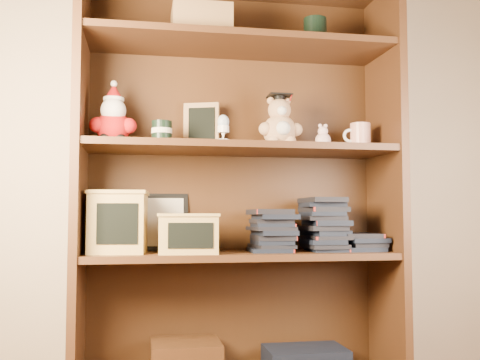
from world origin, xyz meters
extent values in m
cube|color=tan|center=(0.00, 1.50, 1.25)|extent=(3.00, 0.04, 2.50)
cube|color=#472814|center=(-0.41, 1.30, 0.80)|extent=(0.03, 0.35, 1.60)
cube|color=#472814|center=(0.76, 1.30, 0.80)|extent=(0.03, 0.35, 1.60)
cube|color=#422511|center=(0.17, 1.47, 0.80)|extent=(1.20, 0.02, 1.60)
cube|color=#472814|center=(0.17, 1.30, 1.34)|extent=(1.14, 0.33, 0.02)
cube|color=#9E7547|center=(0.02, 1.30, 1.41)|extent=(0.22, 0.18, 0.12)
cylinder|color=black|center=(0.47, 1.30, 1.41)|extent=(0.09, 0.09, 0.11)
cube|color=#472814|center=(0.17, 1.30, 0.54)|extent=(1.14, 0.33, 0.02)
cube|color=#472814|center=(0.17, 1.30, 0.94)|extent=(1.14, 0.33, 0.02)
sphere|color=#A50F0F|center=(-0.30, 1.30, 1.01)|extent=(0.12, 0.12, 0.12)
sphere|color=#A50F0F|center=(-0.35, 1.28, 1.01)|extent=(0.06, 0.06, 0.06)
sphere|color=#A50F0F|center=(-0.24, 1.28, 1.01)|extent=(0.06, 0.06, 0.06)
sphere|color=black|center=(-0.32, 1.27, 0.96)|extent=(0.04, 0.04, 0.04)
sphere|color=black|center=(-0.27, 1.27, 0.96)|extent=(0.04, 0.04, 0.04)
sphere|color=white|center=(-0.30, 1.29, 1.07)|extent=(0.09, 0.09, 0.09)
sphere|color=#D8B293|center=(-0.30, 1.30, 1.09)|extent=(0.06, 0.06, 0.06)
cone|color=#A50F0F|center=(-0.30, 1.30, 1.14)|extent=(0.07, 0.07, 0.06)
sphere|color=white|center=(-0.30, 1.30, 1.17)|extent=(0.02, 0.02, 0.02)
cylinder|color=white|center=(-0.30, 1.30, 1.11)|extent=(0.07, 0.07, 0.01)
cylinder|color=black|center=(-0.12, 1.30, 0.99)|extent=(0.07, 0.07, 0.08)
cylinder|color=beige|center=(-0.12, 1.30, 1.00)|extent=(0.08, 0.08, 0.02)
cube|color=#9E7547|center=(0.04, 1.42, 1.04)|extent=(0.14, 0.06, 0.18)
cube|color=black|center=(0.04, 1.41, 1.04)|extent=(0.10, 0.04, 0.14)
cube|color=#9E7547|center=(0.04, 1.45, 0.97)|extent=(0.08, 0.08, 0.01)
cylinder|color=white|center=(0.10, 1.23, 0.96)|extent=(0.05, 0.05, 0.01)
cone|color=white|center=(0.10, 1.23, 0.98)|extent=(0.02, 0.02, 0.03)
cylinder|color=white|center=(0.10, 1.23, 1.00)|extent=(0.04, 0.04, 0.02)
ellipsoid|color=silver|center=(0.10, 1.23, 1.03)|extent=(0.04, 0.04, 0.05)
sphere|color=tan|center=(0.33, 1.30, 1.01)|extent=(0.13, 0.13, 0.13)
sphere|color=white|center=(0.33, 1.25, 1.01)|extent=(0.05, 0.05, 0.05)
sphere|color=tan|center=(0.27, 1.29, 1.01)|extent=(0.05, 0.05, 0.05)
sphere|color=tan|center=(0.39, 1.29, 1.01)|extent=(0.05, 0.05, 0.05)
sphere|color=tan|center=(0.29, 1.27, 0.97)|extent=(0.05, 0.05, 0.05)
sphere|color=tan|center=(0.36, 1.27, 0.97)|extent=(0.05, 0.05, 0.05)
sphere|color=tan|center=(0.33, 1.30, 1.09)|extent=(0.09, 0.09, 0.09)
sphere|color=white|center=(0.33, 1.27, 1.08)|extent=(0.04, 0.04, 0.04)
sphere|color=tan|center=(0.29, 1.31, 1.13)|extent=(0.03, 0.03, 0.03)
sphere|color=tan|center=(0.36, 1.31, 1.13)|extent=(0.03, 0.03, 0.03)
cylinder|color=black|center=(0.33, 1.30, 1.14)|extent=(0.04, 0.04, 0.02)
cube|color=black|center=(0.33, 1.30, 1.15)|extent=(0.09, 0.09, 0.01)
cylinder|color=#A50F0F|center=(0.37, 1.29, 1.14)|extent=(0.00, 0.04, 0.03)
sphere|color=beige|center=(0.50, 1.30, 0.98)|extent=(0.06, 0.06, 0.06)
sphere|color=beige|center=(0.50, 1.30, 1.01)|extent=(0.04, 0.04, 0.04)
sphere|color=beige|center=(0.49, 1.30, 1.04)|extent=(0.02, 0.02, 0.02)
sphere|color=beige|center=(0.51, 1.30, 1.04)|extent=(0.02, 0.02, 0.02)
cylinder|color=silver|center=(0.65, 1.30, 1.00)|extent=(0.08, 0.08, 0.10)
torus|color=white|center=(0.61, 1.30, 1.00)|extent=(0.06, 0.01, 0.06)
cube|color=black|center=(-0.10, 1.45, 0.66)|extent=(0.18, 0.04, 0.22)
cube|color=beige|center=(-0.10, 1.44, 0.66)|extent=(0.14, 0.03, 0.19)
cube|color=tan|center=(-0.27, 1.30, 0.66)|extent=(0.21, 0.21, 0.22)
cube|color=black|center=(-0.27, 1.21, 0.66)|extent=(0.14, 0.02, 0.14)
cube|color=tan|center=(-0.27, 1.30, 0.77)|extent=(0.22, 0.22, 0.01)
cube|color=tan|center=(-0.02, 1.24, 0.62)|extent=(0.22, 0.16, 0.13)
cube|color=black|center=(-0.02, 1.17, 0.62)|extent=(0.16, 0.02, 0.09)
cube|color=tan|center=(-0.02, 1.24, 0.69)|extent=(0.23, 0.17, 0.01)
cube|color=black|center=(0.29, 1.30, 0.56)|extent=(0.14, 0.20, 0.02)
cube|color=black|center=(0.29, 1.30, 0.57)|extent=(0.14, 0.20, 0.02)
cube|color=black|center=(0.29, 1.30, 0.59)|extent=(0.14, 0.20, 0.02)
cube|color=black|center=(0.29, 1.30, 0.61)|extent=(0.14, 0.20, 0.02)
cube|color=black|center=(0.29, 1.30, 0.62)|extent=(0.14, 0.20, 0.02)
cube|color=black|center=(0.29, 1.30, 0.64)|extent=(0.14, 0.20, 0.02)
cube|color=black|center=(0.29, 1.30, 0.65)|extent=(0.14, 0.20, 0.02)
cube|color=black|center=(0.29, 1.30, 0.67)|extent=(0.14, 0.20, 0.02)
cube|color=black|center=(0.29, 1.30, 0.69)|extent=(0.14, 0.20, 0.02)
cube|color=black|center=(0.29, 1.30, 0.70)|extent=(0.14, 0.20, 0.02)
cube|color=black|center=(0.50, 1.30, 0.56)|extent=(0.14, 0.20, 0.02)
cube|color=black|center=(0.50, 1.30, 0.57)|extent=(0.14, 0.20, 0.02)
cube|color=black|center=(0.50, 1.30, 0.59)|extent=(0.14, 0.20, 0.02)
cube|color=black|center=(0.50, 1.30, 0.61)|extent=(0.14, 0.20, 0.02)
cube|color=black|center=(0.50, 1.30, 0.62)|extent=(0.14, 0.20, 0.02)
cube|color=black|center=(0.50, 1.30, 0.64)|extent=(0.14, 0.20, 0.02)
cube|color=black|center=(0.50, 1.30, 0.65)|extent=(0.14, 0.20, 0.02)
cube|color=black|center=(0.50, 1.30, 0.67)|extent=(0.14, 0.20, 0.02)
cube|color=black|center=(0.50, 1.30, 0.69)|extent=(0.14, 0.20, 0.02)
cube|color=black|center=(0.50, 1.30, 0.70)|extent=(0.14, 0.20, 0.02)
cube|color=black|center=(0.50, 1.30, 0.72)|extent=(0.14, 0.20, 0.02)
cube|color=black|center=(0.50, 1.30, 0.73)|extent=(0.14, 0.20, 0.02)
cube|color=black|center=(0.65, 1.30, 0.56)|extent=(0.14, 0.20, 0.02)
cube|color=black|center=(0.65, 1.30, 0.57)|extent=(0.14, 0.20, 0.02)
cube|color=black|center=(0.65, 1.30, 0.59)|extent=(0.14, 0.20, 0.02)
cube|color=black|center=(0.65, 1.30, 0.61)|extent=(0.14, 0.20, 0.02)
camera|label=1|loc=(-0.20, -0.77, 0.68)|focal=42.00mm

